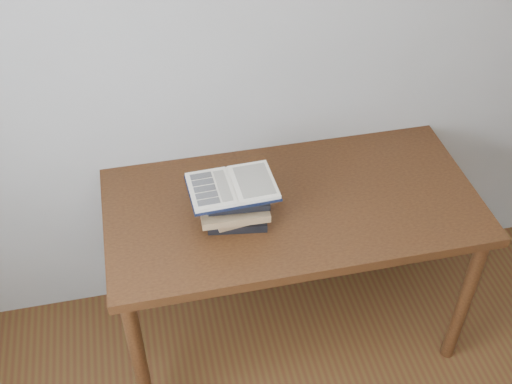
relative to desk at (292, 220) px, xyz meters
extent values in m
cube|color=#ABAAA2|center=(0.07, 0.37, 0.60)|extent=(3.50, 0.04, 2.60)
cube|color=#4D2C13|center=(0.00, 0.00, 0.07)|extent=(1.49, 0.74, 0.04)
cylinder|color=#4D2C13|center=(-0.68, -0.31, -0.32)|extent=(0.06, 0.06, 0.75)
cylinder|color=#4D2C13|center=(0.68, -0.31, -0.32)|extent=(0.06, 0.06, 0.75)
cylinder|color=#4D2C13|center=(-0.68, 0.31, -0.32)|extent=(0.06, 0.06, 0.75)
cylinder|color=#4D2C13|center=(0.68, 0.31, -0.32)|extent=(0.06, 0.06, 0.75)
cube|color=black|center=(-0.24, -0.06, 0.11)|extent=(0.24, 0.18, 0.03)
cube|color=#9C6E50|center=(-0.23, -0.05, 0.14)|extent=(0.22, 0.17, 0.03)
cube|color=#9C6E50|center=(-0.25, -0.07, 0.17)|extent=(0.26, 0.17, 0.03)
cube|color=#191848|center=(-0.23, -0.04, 0.20)|extent=(0.24, 0.16, 0.03)
cube|color=black|center=(-0.24, -0.06, 0.23)|extent=(0.24, 0.19, 0.03)
cube|color=black|center=(-0.25, -0.04, 0.25)|extent=(0.33, 0.24, 0.01)
cube|color=silver|center=(-0.33, -0.04, 0.26)|extent=(0.16, 0.22, 0.01)
cube|color=silver|center=(-0.17, -0.03, 0.26)|extent=(0.16, 0.22, 0.01)
cylinder|color=silver|center=(-0.25, -0.04, 0.26)|extent=(0.02, 0.21, 0.01)
cube|color=black|center=(-0.35, 0.03, 0.27)|extent=(0.08, 0.03, 0.00)
cube|color=black|center=(-0.35, 0.00, 0.27)|extent=(0.08, 0.03, 0.00)
cube|color=black|center=(-0.35, -0.04, 0.27)|extent=(0.08, 0.03, 0.00)
cube|color=black|center=(-0.35, -0.08, 0.27)|extent=(0.08, 0.03, 0.00)
cube|color=black|center=(-0.35, -0.11, 0.27)|extent=(0.08, 0.03, 0.00)
cube|color=#B8B49F|center=(-0.28, -0.04, 0.27)|extent=(0.05, 0.18, 0.00)
cube|color=#B8B49F|center=(-0.16, -0.03, 0.27)|extent=(0.13, 0.18, 0.00)
camera|label=1|loc=(-0.54, -1.79, 1.82)|focal=45.00mm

